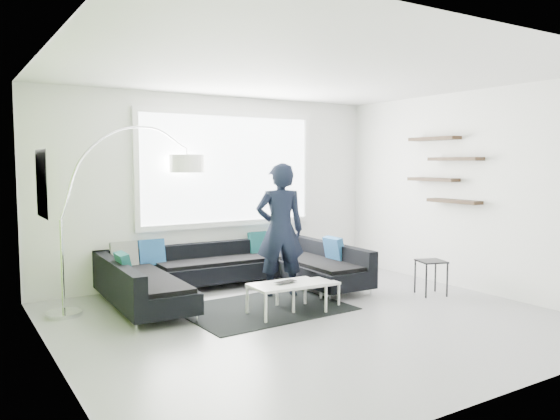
{
  "coord_description": "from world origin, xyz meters",
  "views": [
    {
      "loc": [
        -3.57,
        -5.05,
        1.8
      ],
      "look_at": [
        0.15,
        0.9,
        1.19
      ],
      "focal_mm": 35.0,
      "sensor_mm": 36.0,
      "label": 1
    }
  ],
  "objects_px": {
    "side_table": "(431,278)",
    "laptop": "(288,283)",
    "sectional_sofa": "(234,273)",
    "person": "(280,230)",
    "arc_lamp": "(61,220)",
    "coffee_table": "(298,295)"
  },
  "relations": [
    {
      "from": "person",
      "to": "laptop",
      "type": "xyz_separation_m",
      "value": [
        -0.4,
        -0.82,
        -0.52
      ]
    },
    {
      "from": "side_table",
      "to": "laptop",
      "type": "distance_m",
      "value": 2.19
    },
    {
      "from": "sectional_sofa",
      "to": "side_table",
      "type": "distance_m",
      "value": 2.67
    },
    {
      "from": "person",
      "to": "laptop",
      "type": "bearing_deg",
      "value": 84.54
    },
    {
      "from": "sectional_sofa",
      "to": "person",
      "type": "xyz_separation_m",
      "value": [
        0.52,
        -0.33,
        0.58
      ]
    },
    {
      "from": "side_table",
      "to": "arc_lamp",
      "type": "bearing_deg",
      "value": 160.39
    },
    {
      "from": "coffee_table",
      "to": "laptop",
      "type": "xyz_separation_m",
      "value": [
        -0.2,
        -0.09,
        0.19
      ]
    },
    {
      "from": "arc_lamp",
      "to": "person",
      "type": "height_order",
      "value": "arc_lamp"
    },
    {
      "from": "sectional_sofa",
      "to": "person",
      "type": "bearing_deg",
      "value": -31.11
    },
    {
      "from": "coffee_table",
      "to": "arc_lamp",
      "type": "distance_m",
      "value": 2.94
    },
    {
      "from": "side_table",
      "to": "person",
      "type": "distance_m",
      "value": 2.16
    },
    {
      "from": "sectional_sofa",
      "to": "person",
      "type": "distance_m",
      "value": 0.85
    },
    {
      "from": "person",
      "to": "laptop",
      "type": "relative_size",
      "value": 5.69
    },
    {
      "from": "sectional_sofa",
      "to": "side_table",
      "type": "relative_size",
      "value": 7.07
    },
    {
      "from": "arc_lamp",
      "to": "side_table",
      "type": "distance_m",
      "value": 4.8
    },
    {
      "from": "sectional_sofa",
      "to": "coffee_table",
      "type": "height_order",
      "value": "sectional_sofa"
    },
    {
      "from": "coffee_table",
      "to": "person",
      "type": "xyz_separation_m",
      "value": [
        0.2,
        0.73,
        0.71
      ]
    },
    {
      "from": "coffee_table",
      "to": "sectional_sofa",
      "type": "bearing_deg",
      "value": 108.03
    },
    {
      "from": "side_table",
      "to": "laptop",
      "type": "bearing_deg",
      "value": 173.82
    },
    {
      "from": "side_table",
      "to": "laptop",
      "type": "relative_size",
      "value": 1.51
    },
    {
      "from": "side_table",
      "to": "laptop",
      "type": "xyz_separation_m",
      "value": [
        -2.17,
        0.23,
        0.14
      ]
    },
    {
      "from": "coffee_table",
      "to": "laptop",
      "type": "distance_m",
      "value": 0.3
    }
  ]
}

